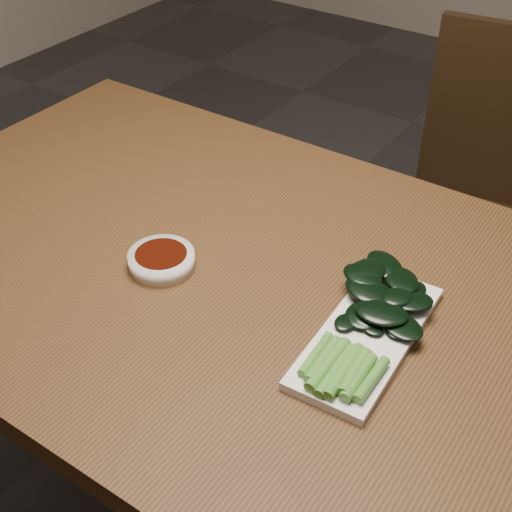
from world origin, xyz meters
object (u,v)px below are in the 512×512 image
object	(u,v)px
gai_lan	(373,310)
serving_plate	(367,336)
table	(260,313)
chair_far	(482,205)
sauce_bowl	(161,260)

from	to	relation	value
gai_lan	serving_plate	bearing A→B (deg)	-73.07
table	chair_far	xyz separation A→B (m)	(0.11, 0.79, -0.19)
chair_far	serving_plate	world-z (taller)	chair_far
serving_plate	sauce_bowl	bearing A→B (deg)	-173.96
serving_plate	chair_far	bearing A→B (deg)	95.93
gai_lan	chair_far	bearing A→B (deg)	95.47
table	sauce_bowl	world-z (taller)	sauce_bowl
table	gai_lan	distance (m)	0.21
table	sauce_bowl	xyz separation A→B (m)	(-0.14, -0.06, 0.09)
table	serving_plate	world-z (taller)	serving_plate
table	chair_far	distance (m)	0.82
chair_far	serving_plate	xyz separation A→B (m)	(0.09, -0.82, 0.27)
sauce_bowl	gai_lan	xyz separation A→B (m)	(0.33, 0.07, 0.01)
serving_plate	gai_lan	xyz separation A→B (m)	(-0.01, 0.03, 0.02)
table	gai_lan	xyz separation A→B (m)	(0.19, 0.00, 0.10)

